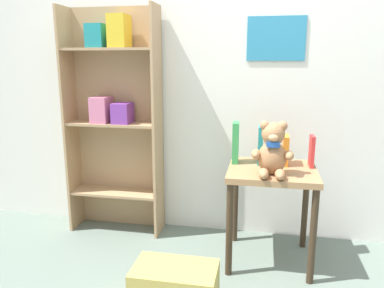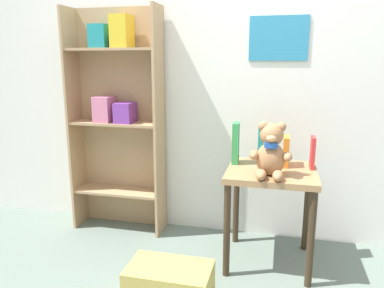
# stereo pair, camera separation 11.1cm
# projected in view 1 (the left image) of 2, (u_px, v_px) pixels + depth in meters

# --- Properties ---
(wall_back) EXTENTS (4.80, 0.07, 2.50)m
(wall_back) POSITION_uv_depth(u_px,v_px,m) (232.00, 59.00, 2.55)
(wall_back) COLOR silver
(wall_back) RESTS_ON ground_plane
(bookshelf_side) EXTENTS (0.67, 0.22, 1.60)m
(bookshelf_side) POSITION_uv_depth(u_px,v_px,m) (115.00, 110.00, 2.66)
(bookshelf_side) COLOR tan
(bookshelf_side) RESTS_ON ground_plane
(display_table) EXTENTS (0.52, 0.49, 0.60)m
(display_table) POSITION_uv_depth(u_px,v_px,m) (272.00, 185.00, 2.28)
(display_table) COLOR #9E754C
(display_table) RESTS_ON ground_plane
(teddy_bear) EXTENTS (0.24, 0.22, 0.31)m
(teddy_bear) POSITION_uv_depth(u_px,v_px,m) (272.00, 151.00, 2.10)
(teddy_bear) COLOR #A8754C
(teddy_bear) RESTS_ON display_table
(book_standing_green) EXTENTS (0.04, 0.11, 0.26)m
(book_standing_green) POSITION_uv_depth(u_px,v_px,m) (236.00, 142.00, 2.36)
(book_standing_green) COLOR #33934C
(book_standing_green) RESTS_ON display_table
(book_standing_teal) EXTENTS (0.03, 0.13, 0.24)m
(book_standing_teal) POSITION_uv_depth(u_px,v_px,m) (260.00, 145.00, 2.35)
(book_standing_teal) COLOR teal
(book_standing_teal) RESTS_ON display_table
(book_standing_orange) EXTENTS (0.03, 0.14, 0.18)m
(book_standing_orange) POSITION_uv_depth(u_px,v_px,m) (285.00, 150.00, 2.33)
(book_standing_orange) COLOR orange
(book_standing_orange) RESTS_ON display_table
(book_standing_red) EXTENTS (0.02, 0.11, 0.19)m
(book_standing_red) POSITION_uv_depth(u_px,v_px,m) (312.00, 151.00, 2.28)
(book_standing_red) COLOR red
(book_standing_red) RESTS_ON display_table
(storage_bin) EXTENTS (0.43, 0.26, 0.21)m
(storage_bin) POSITION_uv_depth(u_px,v_px,m) (175.00, 286.00, 1.92)
(storage_bin) COLOR tan
(storage_bin) RESTS_ON ground_plane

